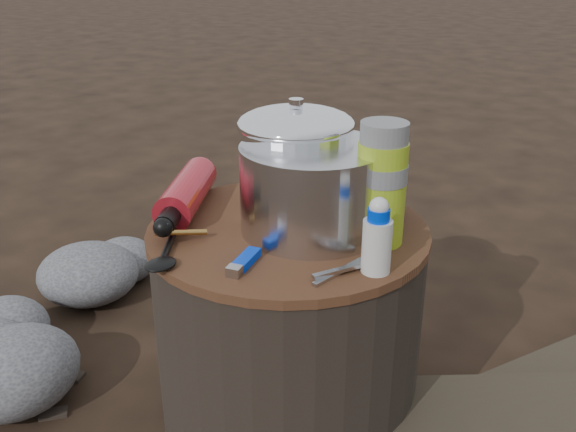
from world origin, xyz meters
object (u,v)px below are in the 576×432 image
Objects in this scene: camping_pot at (296,161)px; travel_mug at (384,184)px; thermos at (381,185)px; fuel_bottle at (187,193)px; stump at (288,335)px.

camping_pot is 0.17m from travel_mug.
camping_pot is at bearing 174.89° from thermos.
fuel_bottle is 2.51× the size of travel_mug.
fuel_bottle is 1.39× the size of thermos.
fuel_bottle reaches higher than stump.
camping_pot reaches higher than travel_mug.
camping_pot is 1.00× the size of thermos.
camping_pot reaches higher than stump.
fuel_bottle is at bearing -166.34° from thermos.
travel_mug is at bearing 4.04° from fuel_bottle.
travel_mug is at bearing 56.76° from stump.
stump is 0.34m from camping_pot.
camping_pot and thermos have the same top height.
fuel_bottle is 0.37m from travel_mug.
camping_pot is (-0.02, 0.06, 0.33)m from stump.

